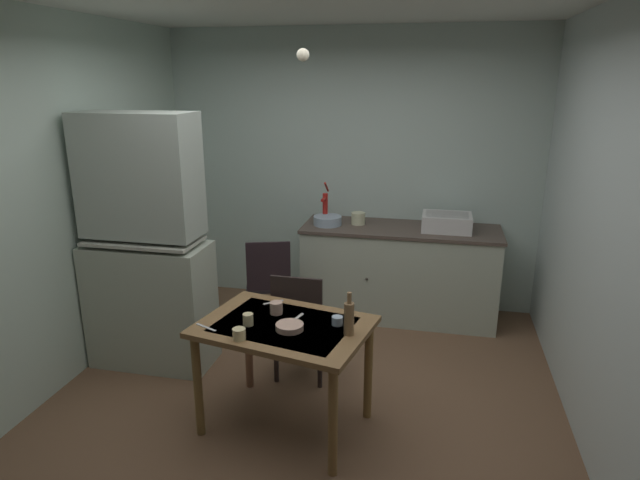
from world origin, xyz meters
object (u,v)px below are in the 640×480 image
(hutch_cabinet, at_px, (147,253))
(chair_by_counter, at_px, (269,282))
(mixing_bowl_counter, at_px, (328,221))
(dining_table, at_px, (284,339))
(sink_basin, at_px, (447,222))
(chair_far_side, at_px, (301,321))
(glass_bottle, at_px, (349,318))
(hand_pump, at_px, (325,205))
(teacup_cream, at_px, (248,320))
(serving_bowl_wide, at_px, (290,327))

(hutch_cabinet, distance_m, chair_by_counter, 1.14)
(mixing_bowl_counter, height_order, dining_table, mixing_bowl_counter)
(sink_basin, xyz_separation_m, dining_table, (-1.00, -1.90, -0.33))
(mixing_bowl_counter, bearing_deg, hutch_cabinet, -132.90)
(hutch_cabinet, height_order, sink_basin, hutch_cabinet)
(chair_far_side, bearing_deg, sink_basin, 51.20)
(hutch_cabinet, xyz_separation_m, glass_bottle, (1.69, -0.65, -0.08))
(hutch_cabinet, bearing_deg, glass_bottle, -20.91)
(hand_pump, height_order, chair_far_side, hand_pump)
(dining_table, bearing_deg, hand_pump, 94.23)
(mixing_bowl_counter, distance_m, glass_bottle, 1.97)
(dining_table, xyz_separation_m, glass_bottle, (0.42, -0.05, 0.21))
(dining_table, bearing_deg, hutch_cabinet, 154.92)
(chair_far_side, relative_size, chair_by_counter, 0.98)
(chair_by_counter, relative_size, teacup_cream, 11.65)
(mixing_bowl_counter, relative_size, chair_far_side, 0.30)
(hutch_cabinet, relative_size, serving_bowl_wide, 11.50)
(serving_bowl_wide, bearing_deg, hand_pump, 95.64)
(chair_far_side, height_order, serving_bowl_wide, chair_far_side)
(chair_by_counter, bearing_deg, serving_bowl_wide, -67.34)
(serving_bowl_wide, relative_size, glass_bottle, 0.63)
(hutch_cabinet, xyz_separation_m, hand_pump, (1.12, 1.35, 0.12))
(mixing_bowl_counter, bearing_deg, sink_basin, 2.61)
(chair_far_side, bearing_deg, dining_table, -85.69)
(sink_basin, relative_size, glass_bottle, 1.61)
(chair_far_side, bearing_deg, serving_bowl_wide, -81.49)
(hutch_cabinet, height_order, dining_table, hutch_cabinet)
(sink_basin, bearing_deg, teacup_cream, -121.70)
(sink_basin, xyz_separation_m, teacup_cream, (-1.21, -1.96, -0.19))
(mixing_bowl_counter, height_order, chair_by_counter, mixing_bowl_counter)
(chair_by_counter, xyz_separation_m, serving_bowl_wide, (0.58, -1.39, 0.29))
(sink_basin, xyz_separation_m, glass_bottle, (-0.57, -1.95, -0.12))
(mixing_bowl_counter, relative_size, teacup_cream, 3.49)
(sink_basin, bearing_deg, dining_table, -117.67)
(mixing_bowl_counter, relative_size, dining_table, 0.23)
(serving_bowl_wide, bearing_deg, glass_bottle, 2.23)
(dining_table, xyz_separation_m, serving_bowl_wide, (0.05, -0.07, 0.12))
(sink_basin, distance_m, serving_bowl_wide, 2.19)
(dining_table, bearing_deg, glass_bottle, -7.07)
(serving_bowl_wide, bearing_deg, chair_by_counter, 112.66)
(teacup_cream, bearing_deg, dining_table, 16.10)
(chair_far_side, distance_m, chair_by_counter, 0.86)
(dining_table, height_order, glass_bottle, glass_bottle)
(mixing_bowl_counter, relative_size, chair_by_counter, 0.30)
(teacup_cream, bearing_deg, chair_by_counter, 102.58)
(hand_pump, relative_size, chair_by_counter, 0.44)
(sink_basin, distance_m, teacup_cream, 2.31)
(hand_pump, xyz_separation_m, teacup_cream, (-0.07, -2.01, -0.28))
(hand_pump, distance_m, serving_bowl_wide, 2.04)
(glass_bottle, bearing_deg, hand_pump, 105.82)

